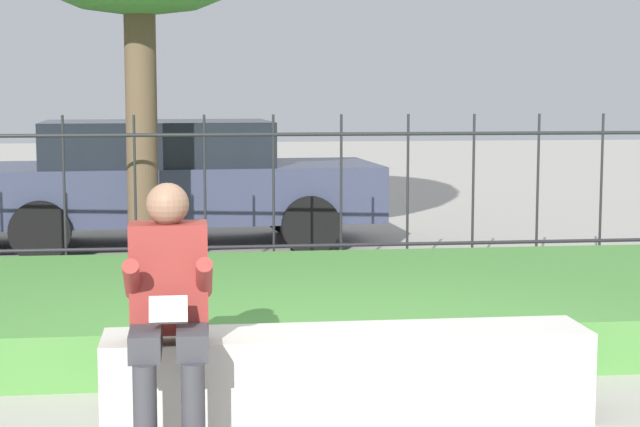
{
  "coord_description": "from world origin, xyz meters",
  "views": [
    {
      "loc": [
        -0.77,
        -5.4,
        1.74
      ],
      "look_at": [
        0.37,
        3.82,
        0.66
      ],
      "focal_mm": 60.0,
      "sensor_mm": 36.0,
      "label": 1
    }
  ],
  "objects": [
    {
      "name": "car_parked_center",
      "position": [
        -0.97,
        6.5,
        0.74
      ],
      "size": [
        4.55,
        2.06,
        1.39
      ],
      "rotation": [
        0.0,
        0.0,
        0.05
      ],
      "color": "#383D56",
      "rests_on": "ground_plane"
    },
    {
      "name": "grass_berm",
      "position": [
        0.0,
        2.24,
        0.17
      ],
      "size": [
        10.11,
        3.08,
        0.33
      ],
      "color": "#4C893D",
      "rests_on": "ground_plane"
    },
    {
      "name": "ground_plane",
      "position": [
        0.0,
        0.0,
        0.0
      ],
      "size": [
        60.0,
        60.0,
        0.0
      ],
      "primitive_type": "plane",
      "color": "#A8A399"
    },
    {
      "name": "person_seated_reader",
      "position": [
        -0.87,
        -0.27,
        0.71
      ],
      "size": [
        0.42,
        0.73,
        1.29
      ],
      "color": "black",
      "rests_on": "ground_plane"
    },
    {
      "name": "iron_fence",
      "position": [
        0.0,
        4.29,
        0.79
      ],
      "size": [
        8.11,
        0.03,
        1.51
      ],
      "color": "#232326",
      "rests_on": "ground_plane"
    },
    {
      "name": "stone_bench",
      "position": [
        0.04,
        0.0,
        0.22
      ],
      "size": [
        2.53,
        0.46,
        0.49
      ],
      "color": "beige",
      "rests_on": "ground_plane"
    }
  ]
}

